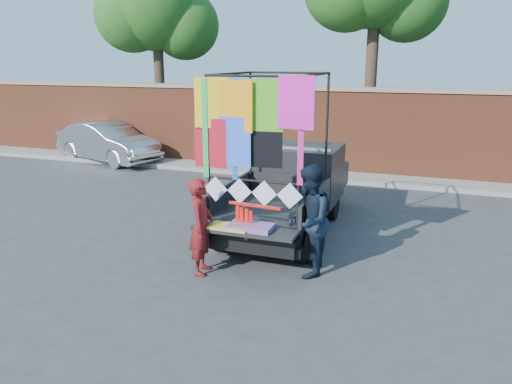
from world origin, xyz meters
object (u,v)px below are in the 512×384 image
(pickup_truck, at_px, (293,187))
(man, at_px, (308,221))
(woman, at_px, (201,227))
(sedan, at_px, (108,142))

(pickup_truck, relative_size, man, 2.77)
(woman, bearing_deg, sedan, 31.72)
(pickup_truck, relative_size, woman, 3.18)
(pickup_truck, xyz_separation_m, sedan, (-7.73, 4.24, -0.13))
(sedan, xyz_separation_m, man, (8.67, -6.69, 0.24))
(pickup_truck, height_order, woman, pickup_truck)
(sedan, height_order, man, man)
(sedan, relative_size, woman, 2.57)
(pickup_truck, distance_m, sedan, 8.82)
(pickup_truck, distance_m, woman, 3.05)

